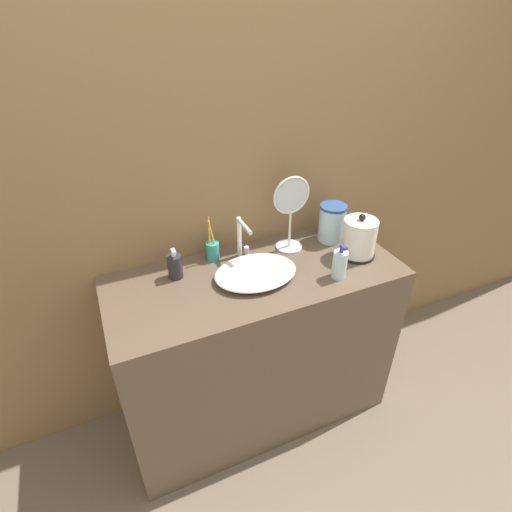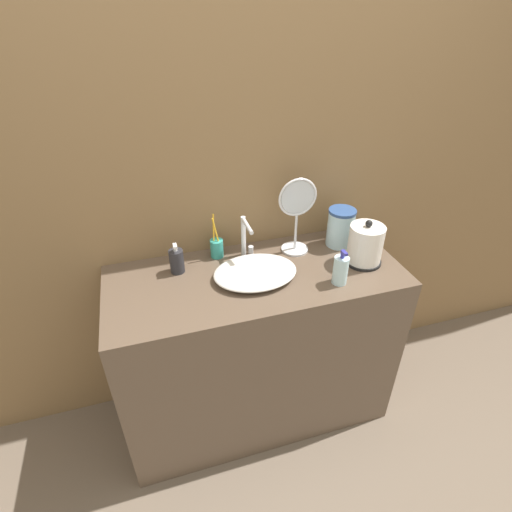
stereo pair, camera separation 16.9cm
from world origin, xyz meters
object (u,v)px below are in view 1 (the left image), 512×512
at_px(lotion_bottle, 340,264).
at_px(water_pitcher, 332,223).
at_px(electric_kettle, 359,239).
at_px(toothbrush_cup, 213,250).
at_px(shampoo_bottle, 175,266).
at_px(faucet, 242,236).
at_px(vanity_mirror, 291,210).

relative_size(lotion_bottle, water_pitcher, 0.87).
height_order(electric_kettle, toothbrush_cup, same).
bearing_deg(toothbrush_cup, shampoo_bottle, -160.05).
bearing_deg(electric_kettle, lotion_bottle, -147.64).
bearing_deg(lotion_bottle, electric_kettle, 32.36).
bearing_deg(lotion_bottle, water_pitcher, 63.48).
relative_size(faucet, toothbrush_cup, 0.93).
relative_size(electric_kettle, vanity_mirror, 0.59).
relative_size(faucet, water_pitcher, 1.08).
bearing_deg(electric_kettle, shampoo_bottle, 168.26).
bearing_deg(water_pitcher, lotion_bottle, -116.52).
xyz_separation_m(lotion_bottle, water_pitcher, (0.14, 0.29, 0.03)).
xyz_separation_m(electric_kettle, vanity_mirror, (-0.26, 0.19, 0.12)).
bearing_deg(vanity_mirror, water_pitcher, -3.26).
relative_size(toothbrush_cup, shampoo_bottle, 1.49).
bearing_deg(water_pitcher, faucet, 177.00).
bearing_deg(water_pitcher, electric_kettle, -79.06).
bearing_deg(vanity_mirror, electric_kettle, -35.66).
distance_m(faucet, vanity_mirror, 0.26).
bearing_deg(faucet, toothbrush_cup, 161.68).
xyz_separation_m(toothbrush_cup, water_pitcher, (0.60, -0.07, 0.05)).
distance_m(electric_kettle, lotion_bottle, 0.21).
height_order(toothbrush_cup, shampoo_bottle, toothbrush_cup).
relative_size(shampoo_bottle, water_pitcher, 0.78).
xyz_separation_m(faucet, toothbrush_cup, (-0.13, 0.04, -0.07)).
bearing_deg(vanity_mirror, faucet, 177.25).
xyz_separation_m(faucet, shampoo_bottle, (-0.32, -0.03, -0.06)).
xyz_separation_m(toothbrush_cup, vanity_mirror, (0.37, -0.05, 0.16)).
bearing_deg(electric_kettle, toothbrush_cup, 159.04).
height_order(vanity_mirror, water_pitcher, vanity_mirror).
height_order(faucet, electric_kettle, electric_kettle).
distance_m(electric_kettle, shampoo_bottle, 0.84).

